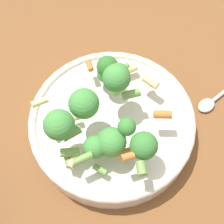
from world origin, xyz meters
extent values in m
plane|color=brown|center=(0.00, 0.00, 0.00)|extent=(3.00, 3.00, 0.00)
cylinder|color=silver|center=(0.00, 0.00, 0.02)|extent=(0.28, 0.28, 0.04)
torus|color=silver|center=(0.00, 0.00, 0.04)|extent=(0.28, 0.28, 0.01)
cylinder|color=#8CB766|center=(-0.01, -0.07, 0.05)|extent=(0.01, 0.01, 0.01)
sphere|color=#479342|center=(-0.01, -0.07, 0.07)|extent=(0.03, 0.03, 0.03)
cylinder|color=#8CB766|center=(0.08, 0.03, 0.09)|extent=(0.02, 0.02, 0.01)
sphere|color=#479342|center=(0.08, 0.03, 0.12)|extent=(0.05, 0.05, 0.05)
cylinder|color=#8CB766|center=(-0.01, -0.03, 0.09)|extent=(0.02, 0.02, 0.02)
sphere|color=#479342|center=(-0.01, -0.03, 0.12)|extent=(0.04, 0.04, 0.04)
cylinder|color=#8CB766|center=(0.04, 0.00, 0.08)|extent=(0.02, 0.02, 0.01)
sphere|color=#479342|center=(0.04, 0.00, 0.11)|extent=(0.05, 0.05, 0.05)
cylinder|color=#8CB766|center=(-0.01, -0.06, 0.08)|extent=(0.01, 0.01, 0.02)
sphere|color=#33722D|center=(-0.01, -0.06, 0.10)|extent=(0.04, 0.04, 0.04)
cylinder|color=#8CB766|center=(-0.02, -0.03, 0.10)|extent=(0.01, 0.01, 0.02)
sphere|color=#479342|center=(-0.02, -0.03, 0.12)|extent=(0.03, 0.03, 0.03)
cylinder|color=#8CB766|center=(-0.03, 0.08, 0.07)|extent=(0.01, 0.01, 0.02)
sphere|color=#3D8438|center=(-0.03, 0.08, 0.10)|extent=(0.04, 0.04, 0.04)
cylinder|color=#8CB766|center=(-0.01, 0.05, 0.09)|extent=(0.01, 0.01, 0.01)
sphere|color=#3D8438|center=(-0.01, 0.05, 0.11)|extent=(0.03, 0.03, 0.03)
cylinder|color=#8CB766|center=(0.04, 0.06, 0.06)|extent=(0.01, 0.01, 0.02)
sphere|color=#479342|center=(0.04, 0.06, 0.08)|extent=(0.04, 0.04, 0.04)
cylinder|color=#8CB766|center=(0.02, 0.06, 0.06)|extent=(0.02, 0.02, 0.01)
sphere|color=#479342|center=(0.02, 0.06, 0.09)|extent=(0.04, 0.04, 0.04)
cylinder|color=orange|center=(0.00, 0.07, 0.06)|extent=(0.03, 0.01, 0.01)
cylinder|color=#729E4C|center=(-0.01, 0.11, 0.09)|extent=(0.02, 0.02, 0.01)
cylinder|color=#729E4C|center=(0.04, 0.09, 0.06)|extent=(0.02, 0.02, 0.01)
cylinder|color=orange|center=(-0.08, -0.04, 0.07)|extent=(0.01, 0.02, 0.01)
cylinder|color=orange|center=(0.00, 0.09, 0.10)|extent=(0.02, 0.01, 0.01)
cylinder|color=orange|center=(-0.07, 0.04, 0.09)|extent=(0.03, 0.02, 0.01)
cylinder|color=beige|center=(-0.08, -0.03, 0.08)|extent=(0.03, 0.03, 0.01)
cylinder|color=beige|center=(0.06, -0.01, 0.06)|extent=(0.02, 0.01, 0.01)
cylinder|color=beige|center=(-0.05, -0.08, 0.06)|extent=(0.03, 0.02, 0.01)
cylinder|color=#729E4C|center=(0.08, 0.06, 0.08)|extent=(0.03, 0.02, 0.01)
cylinder|color=beige|center=(0.11, -0.03, 0.09)|extent=(0.03, 0.02, 0.01)
cylinder|color=#729E4C|center=(0.07, 0.03, 0.09)|extent=(0.03, 0.02, 0.01)
cylinder|color=#729E4C|center=(-0.04, -0.08, 0.07)|extent=(0.02, 0.02, 0.01)
cylinder|color=#729E4C|center=(0.06, 0.08, 0.09)|extent=(0.03, 0.02, 0.01)
cylinder|color=#729E4C|center=(0.10, 0.00, 0.06)|extent=(0.02, 0.03, 0.01)
cylinder|color=#729E4C|center=(-0.03, -0.01, 0.09)|extent=(0.03, 0.01, 0.01)
cylinder|color=beige|center=(0.08, 0.07, 0.07)|extent=(0.02, 0.02, 0.01)
cylinder|color=#729E4C|center=(0.08, 0.06, 0.06)|extent=(0.02, 0.03, 0.01)
cylinder|color=orange|center=(0.02, -0.09, 0.08)|extent=(0.01, 0.02, 0.01)
ellipsoid|color=silver|center=(-0.18, 0.00, 0.01)|extent=(0.04, 0.04, 0.01)
camera|label=1|loc=(0.06, 0.23, 0.51)|focal=50.00mm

